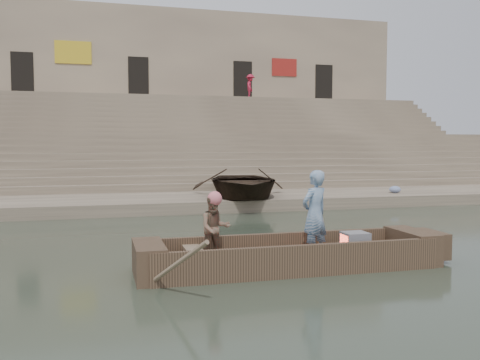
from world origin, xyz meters
name	(u,v)px	position (x,y,z in m)	size (l,w,h in m)	color
ground	(312,248)	(0.00, 0.00, 0.00)	(120.00, 120.00, 0.00)	#2A3528
lower_landing	(227,201)	(0.00, 8.00, 0.20)	(32.00, 4.00, 0.40)	gray
mid_landing	(192,161)	(0.00, 15.50, 1.40)	(32.00, 3.00, 2.80)	gray
upper_landing	(173,139)	(0.00, 22.50, 2.60)	(32.00, 3.00, 5.20)	gray
ghat_steps	(186,153)	(0.00, 17.19, 1.80)	(32.00, 11.00, 5.20)	gray
building_wall	(165,97)	(0.00, 26.50, 5.60)	(32.00, 5.07, 11.20)	tan
main_rowboat	(290,263)	(-1.14, -1.63, 0.11)	(5.00, 1.30, 0.22)	brown
rowboat_trim	(301,252)	(-0.93, -1.64, 0.31)	(6.04, 2.63, 1.84)	brown
standing_man	(315,214)	(-0.71, -1.75, 1.02)	(0.58, 0.38, 1.60)	#225281
rowing_man	(215,228)	(-2.53, -1.59, 0.81)	(0.57, 0.44, 1.17)	#277655
television	(354,243)	(0.17, -1.63, 0.42)	(0.46, 0.42, 0.40)	gray
beached_rowboat	(242,183)	(0.41, 7.31, 0.91)	(3.51, 4.91, 1.02)	#2D2116
pedestrian	(250,86)	(4.94, 21.91, 5.98)	(1.01, 0.58, 1.56)	#B71F3A
cloth_bundles	(318,192)	(3.20, 7.05, 0.53)	(7.06, 0.83, 0.26)	#3F5999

